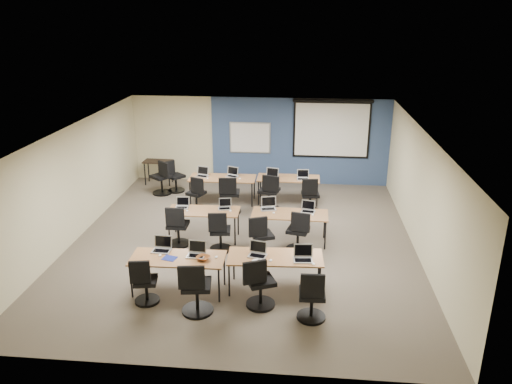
# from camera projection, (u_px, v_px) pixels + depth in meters

# --- Properties ---
(floor) EXTENTS (8.00, 9.00, 0.02)m
(floor) POSITION_uv_depth(u_px,v_px,m) (243.00, 242.00, 11.85)
(floor) COLOR #6B6354
(floor) RESTS_ON ground
(ceiling) EXTENTS (8.00, 9.00, 0.02)m
(ceiling) POSITION_uv_depth(u_px,v_px,m) (242.00, 131.00, 10.93)
(ceiling) COLOR white
(ceiling) RESTS_ON ground
(wall_back) EXTENTS (8.00, 0.04, 2.70)m
(wall_back) POSITION_uv_depth(u_px,v_px,m) (260.00, 141.00, 15.60)
(wall_back) COLOR beige
(wall_back) RESTS_ON ground
(wall_front) EXTENTS (8.00, 0.04, 2.70)m
(wall_front) POSITION_uv_depth(u_px,v_px,m) (204.00, 293.00, 7.18)
(wall_front) COLOR beige
(wall_front) RESTS_ON ground
(wall_left) EXTENTS (0.04, 9.00, 2.70)m
(wall_left) POSITION_uv_depth(u_px,v_px,m) (74.00, 183.00, 11.75)
(wall_left) COLOR beige
(wall_left) RESTS_ON ground
(wall_right) EXTENTS (0.04, 9.00, 2.70)m
(wall_right) POSITION_uv_depth(u_px,v_px,m) (421.00, 194.00, 11.03)
(wall_right) COLOR beige
(wall_right) RESTS_ON ground
(blue_accent_panel) EXTENTS (5.50, 0.04, 2.70)m
(blue_accent_panel) POSITION_uv_depth(u_px,v_px,m) (300.00, 142.00, 15.46)
(blue_accent_panel) COLOR #3D5977
(blue_accent_panel) RESTS_ON wall_back
(whiteboard) EXTENTS (1.28, 0.03, 0.98)m
(whiteboard) POSITION_uv_depth(u_px,v_px,m) (250.00, 138.00, 15.52)
(whiteboard) COLOR #A9B5BF
(whiteboard) RESTS_ON wall_back
(projector_screen) EXTENTS (2.40, 0.10, 1.82)m
(projector_screen) POSITION_uv_depth(u_px,v_px,m) (332.00, 126.00, 15.13)
(projector_screen) COLOR black
(projector_screen) RESTS_ON wall_back
(training_table_front_left) EXTENTS (1.81, 0.75, 0.73)m
(training_table_front_left) POSITION_uv_depth(u_px,v_px,m) (178.00, 260.00, 9.56)
(training_table_front_left) COLOR brown
(training_table_front_left) RESTS_ON floor
(training_table_front_right) EXTENTS (1.83, 0.76, 0.73)m
(training_table_front_right) POSITION_uv_depth(u_px,v_px,m) (275.00, 258.00, 9.60)
(training_table_front_right) COLOR #A17B45
(training_table_front_right) RESTS_ON floor
(training_table_mid_left) EXTENTS (1.69, 0.70, 0.73)m
(training_table_mid_left) POSITION_uv_depth(u_px,v_px,m) (204.00, 212.00, 11.81)
(training_table_mid_left) COLOR brown
(training_table_mid_left) RESTS_ON floor
(training_table_mid_right) EXTENTS (1.77, 0.74, 0.73)m
(training_table_mid_right) POSITION_uv_depth(u_px,v_px,m) (290.00, 215.00, 11.63)
(training_table_mid_right) COLOR #96633D
(training_table_mid_right) RESTS_ON floor
(training_table_back_left) EXTENTS (1.87, 0.78, 0.73)m
(training_table_back_left) POSITION_uv_depth(u_px,v_px,m) (222.00, 179.00, 14.13)
(training_table_back_left) COLOR #A9743C
(training_table_back_left) RESTS_ON floor
(training_table_back_right) EXTENTS (1.76, 0.73, 0.73)m
(training_table_back_right) POSITION_uv_depth(u_px,v_px,m) (288.00, 179.00, 14.12)
(training_table_back_right) COLOR brown
(training_table_back_right) RESTS_ON floor
(laptop_0) EXTENTS (0.36, 0.31, 0.27)m
(laptop_0) POSITION_uv_depth(u_px,v_px,m) (162.00, 247.00, 9.82)
(laptop_0) COLOR #A8A8AF
(laptop_0) RESTS_ON training_table_front_left
(mouse_0) EXTENTS (0.06, 0.09, 0.03)m
(mouse_0) POSITION_uv_depth(u_px,v_px,m) (160.00, 255.00, 9.60)
(mouse_0) COLOR white
(mouse_0) RESTS_ON training_table_front_left
(task_chair_0) EXTENTS (0.46, 0.46, 0.95)m
(task_chair_0) POSITION_uv_depth(u_px,v_px,m) (145.00, 285.00, 9.25)
(task_chair_0) COLOR black
(task_chair_0) RESTS_ON floor
(laptop_1) EXTENTS (0.35, 0.30, 0.26)m
(laptop_1) POSITION_uv_depth(u_px,v_px,m) (196.00, 252.00, 9.62)
(laptop_1) COLOR #B0B0B0
(laptop_1) RESTS_ON training_table_front_left
(mouse_1) EXTENTS (0.07, 0.10, 0.03)m
(mouse_1) POSITION_uv_depth(u_px,v_px,m) (216.00, 257.00, 9.54)
(mouse_1) COLOR white
(mouse_1) RESTS_ON training_table_front_left
(task_chair_1) EXTENTS (0.58, 0.58, 1.05)m
(task_chair_1) POSITION_uv_depth(u_px,v_px,m) (196.00, 292.00, 8.92)
(task_chair_1) COLOR black
(task_chair_1) RESTS_ON floor
(laptop_2) EXTENTS (0.34, 0.29, 0.26)m
(laptop_2) POSITION_uv_depth(u_px,v_px,m) (258.00, 252.00, 9.62)
(laptop_2) COLOR silver
(laptop_2) RESTS_ON training_table_front_right
(mouse_2) EXTENTS (0.07, 0.10, 0.03)m
(mouse_2) POSITION_uv_depth(u_px,v_px,m) (271.00, 260.00, 9.41)
(mouse_2) COLOR white
(mouse_2) RESTS_ON training_table_front_right
(task_chair_2) EXTENTS (0.58, 0.54, 1.02)m
(task_chair_2) POSITION_uv_depth(u_px,v_px,m) (259.00, 287.00, 9.13)
(task_chair_2) COLOR black
(task_chair_2) RESTS_ON floor
(laptop_3) EXTENTS (0.36, 0.31, 0.27)m
(laptop_3) POSITION_uv_depth(u_px,v_px,m) (303.00, 256.00, 9.45)
(laptop_3) COLOR #A8A8A9
(laptop_3) RESTS_ON training_table_front_right
(mouse_3) EXTENTS (0.08, 0.10, 0.03)m
(mouse_3) POSITION_uv_depth(u_px,v_px,m) (314.00, 264.00, 9.28)
(mouse_3) COLOR white
(mouse_3) RESTS_ON training_table_front_right
(task_chair_3) EXTENTS (0.52, 0.52, 1.00)m
(task_chair_3) POSITION_uv_depth(u_px,v_px,m) (312.00, 300.00, 8.74)
(task_chair_3) COLOR black
(task_chair_3) RESTS_ON floor
(laptop_4) EXTENTS (0.31, 0.27, 0.24)m
(laptop_4) POSITION_uv_depth(u_px,v_px,m) (182.00, 205.00, 11.96)
(laptop_4) COLOR #AEAEAE
(laptop_4) RESTS_ON training_table_mid_left
(mouse_4) EXTENTS (0.08, 0.10, 0.03)m
(mouse_4) POSITION_uv_depth(u_px,v_px,m) (187.00, 211.00, 11.74)
(mouse_4) COLOR white
(mouse_4) RESTS_ON training_table_mid_left
(task_chair_4) EXTENTS (0.53, 0.53, 1.01)m
(task_chair_4) POSITION_uv_depth(u_px,v_px,m) (178.00, 229.00, 11.54)
(task_chair_4) COLOR black
(task_chair_4) RESTS_ON floor
(laptop_5) EXTENTS (0.30, 0.26, 0.23)m
(laptop_5) POSITION_uv_depth(u_px,v_px,m) (225.00, 206.00, 11.90)
(laptop_5) COLOR #AEAEAE
(laptop_5) RESTS_ON training_table_mid_left
(mouse_5) EXTENTS (0.06, 0.09, 0.03)m
(mouse_5) POSITION_uv_depth(u_px,v_px,m) (230.00, 211.00, 11.74)
(mouse_5) COLOR white
(mouse_5) RESTS_ON training_table_mid_left
(task_chair_5) EXTENTS (0.51, 0.51, 0.99)m
(task_chair_5) POSITION_uv_depth(u_px,v_px,m) (220.00, 235.00, 11.28)
(task_chair_5) COLOR black
(task_chair_5) RESTS_ON floor
(laptop_6) EXTENTS (0.36, 0.31, 0.27)m
(laptop_6) POSITION_uv_depth(u_px,v_px,m) (268.00, 206.00, 11.88)
(laptop_6) COLOR #B0B0B6
(laptop_6) RESTS_ON training_table_mid_right
(mouse_6) EXTENTS (0.07, 0.10, 0.03)m
(mouse_6) POSITION_uv_depth(u_px,v_px,m) (274.00, 213.00, 11.63)
(mouse_6) COLOR white
(mouse_6) RESTS_ON training_table_mid_right
(task_chair_6) EXTENTS (0.54, 0.51, 0.99)m
(task_chair_6) POSITION_uv_depth(u_px,v_px,m) (261.00, 239.00, 11.05)
(task_chair_6) COLOR black
(task_chair_6) RESTS_ON floor
(laptop_7) EXTENTS (0.32, 0.27, 0.24)m
(laptop_7) POSITION_uv_depth(u_px,v_px,m) (308.00, 209.00, 11.72)
(laptop_7) COLOR silver
(laptop_7) RESTS_ON training_table_mid_right
(mouse_7) EXTENTS (0.05, 0.09, 0.03)m
(mouse_7) POSITION_uv_depth(u_px,v_px,m) (313.00, 215.00, 11.51)
(mouse_7) COLOR white
(mouse_7) RESTS_ON training_table_mid_right
(task_chair_7) EXTENTS (0.52, 0.52, 1.00)m
(task_chair_7) POSITION_uv_depth(u_px,v_px,m) (298.00, 234.00, 11.27)
(task_chair_7) COLOR black
(task_chair_7) RESTS_ON floor
(laptop_8) EXTENTS (0.34, 0.29, 0.26)m
(laptop_8) POSITION_uv_depth(u_px,v_px,m) (202.00, 174.00, 14.23)
(laptop_8) COLOR #B2B2B3
(laptop_8) RESTS_ON training_table_back_left
(mouse_8) EXTENTS (0.07, 0.09, 0.03)m
(mouse_8) POSITION_uv_depth(u_px,v_px,m) (208.00, 178.00, 14.02)
(mouse_8) COLOR white
(mouse_8) RESTS_ON training_table_back_left
(task_chair_8) EXTENTS (0.51, 0.48, 0.97)m
(task_chair_8) POSITION_uv_depth(u_px,v_px,m) (197.00, 196.00, 13.66)
(task_chair_8) COLOR black
(task_chair_8) RESTS_ON floor
(laptop_9) EXTENTS (0.34, 0.29, 0.26)m
(laptop_9) POSITION_uv_depth(u_px,v_px,m) (232.00, 174.00, 14.22)
(laptop_9) COLOR #B8B8C5
(laptop_9) RESTS_ON training_table_back_left
(mouse_9) EXTENTS (0.08, 0.11, 0.04)m
(mouse_9) POSITION_uv_depth(u_px,v_px,m) (240.00, 179.00, 13.98)
(mouse_9) COLOR white
(mouse_9) RESTS_ON training_table_back_left
(task_chair_9) EXTENTS (0.58, 0.58, 1.05)m
(task_chair_9) POSITION_uv_depth(u_px,v_px,m) (229.00, 198.00, 13.43)
(task_chair_9) COLOR black
(task_chair_9) RESTS_ON floor
(laptop_10) EXTENTS (0.36, 0.31, 0.27)m
(laptop_10) POSITION_uv_depth(u_px,v_px,m) (272.00, 176.00, 14.06)
(laptop_10) COLOR #A2A2A9
(laptop_10) RESTS_ON training_table_back_right
(mouse_10) EXTENTS (0.08, 0.11, 0.03)m
(mouse_10) POSITION_uv_depth(u_px,v_px,m) (278.00, 181.00, 13.83)
(mouse_10) COLOR white
(mouse_10) RESTS_ON training_table_back_right
(task_chair_10) EXTENTS (0.58, 0.58, 1.05)m
(task_chair_10) POSITION_uv_depth(u_px,v_px,m) (269.00, 195.00, 13.61)
(task_chair_10) COLOR black
(task_chair_10) RESTS_ON floor
(laptop_11) EXTENTS (0.33, 0.28, 0.25)m
(laptop_11) POSITION_uv_depth(u_px,v_px,m) (303.00, 177.00, 13.98)
(laptop_11) COLOR #ACACAC
(laptop_11) RESTS_ON training_table_back_right
(mouse_11) EXTENTS (0.06, 0.09, 0.03)m
(mouse_11) POSITION_uv_depth(u_px,v_px,m) (312.00, 181.00, 13.78)
(mouse_11) COLOR white
(mouse_11) RESTS_ON training_table_back_right
(task_chair_11) EXTENTS (0.52, 0.52, 1.00)m
(task_chair_11) POSITION_uv_depth(u_px,v_px,m) (310.00, 198.00, 13.49)
(task_chair_11) COLOR black
(task_chair_11) RESTS_ON floor
(blue_mousepad) EXTENTS (0.30, 0.27, 0.01)m
(blue_mousepad) POSITION_uv_depth(u_px,v_px,m) (170.00, 258.00, 9.51)
(blue_mousepad) COLOR navy
(blue_mousepad) RESTS_ON training_table_front_left
(snack_bowl) EXTENTS (0.38, 0.38, 0.07)m
(snack_bowl) POSITION_uv_depth(u_px,v_px,m) (203.00, 258.00, 9.46)
(snack_bowl) COLOR brown
(snack_bowl) RESTS_ON training_table_front_left
(snack_plate) EXTENTS (0.23, 0.23, 0.01)m
(snack_plate) POSITION_uv_depth(u_px,v_px,m) (257.00, 261.00, 9.39)
(snack_plate) COLOR white
(snack_plate) RESTS_ON training_table_front_right
(coffee_cup) EXTENTS (0.08, 0.08, 0.06)m
(coffee_cup) POSITION_uv_depth(u_px,v_px,m) (259.00, 261.00, 9.31)
(coffee_cup) COLOR silver
(coffee_cup) RESTS_ON snack_plate
(utility_table) EXTENTS (0.89, 0.49, 0.75)m
(utility_table) POSITION_uv_depth(u_px,v_px,m) (158.00, 164.00, 15.64)
(utility_table) COLOR black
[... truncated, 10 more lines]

